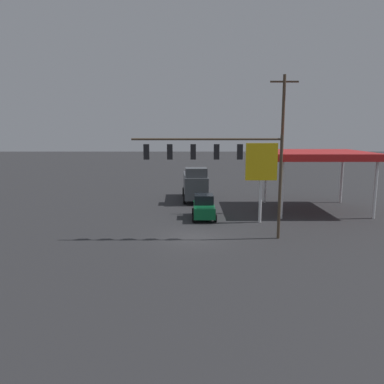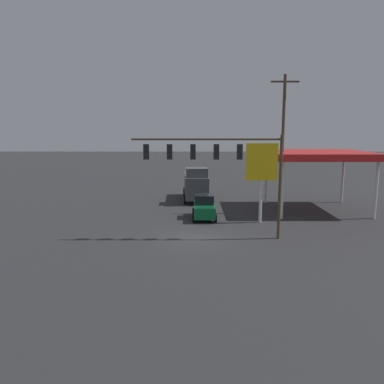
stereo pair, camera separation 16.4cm
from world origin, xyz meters
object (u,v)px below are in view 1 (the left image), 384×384
Objects in this scene: traffic_signal_assembly at (217,159)px; delivery_truck at (195,184)px; hatchback_crossing at (204,207)px; price_sign at (261,165)px; utility_pole at (282,142)px.

traffic_signal_assembly is 14.53m from delivery_truck.
delivery_truck is (0.63, -8.18, 0.75)m from hatchback_crossing.
traffic_signal_assembly reaches higher than price_sign.
hatchback_crossing is 0.55× the size of delivery_truck.
utility_pole is at bearing 107.63° from hatchback_crossing.
delivery_truck is at bearing -84.81° from traffic_signal_assembly.
delivery_truck is (7.46, -6.00, -4.55)m from utility_pole.
traffic_signal_assembly is at bearing 52.24° from utility_pole.
price_sign is 11.18m from delivery_truck.
traffic_signal_assembly is at bearing 3.06° from delivery_truck.
delivery_truck reaches higher than hatchback_crossing.
hatchback_crossing is 8.24m from delivery_truck.
delivery_truck is at bearing -38.82° from utility_pole.
utility_pole is 8.92m from hatchback_crossing.
traffic_signal_assembly is 1.58× the size of price_sign.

